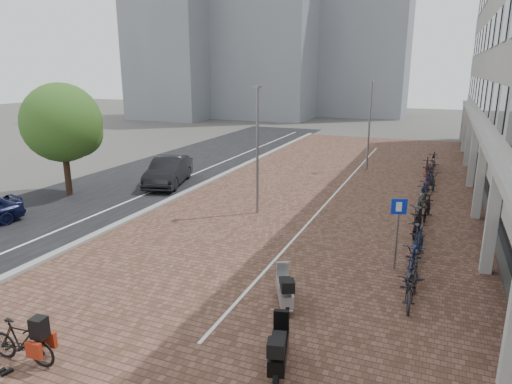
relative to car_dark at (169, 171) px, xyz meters
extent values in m
plane|color=#474442|center=(7.00, -10.07, -0.79)|extent=(140.00, 140.00, 0.00)
cube|color=brown|center=(9.00, 1.93, -0.78)|extent=(14.50, 42.00, 0.04)
cube|color=black|center=(-2.00, 1.93, -0.78)|extent=(8.00, 50.00, 0.03)
cube|color=gray|center=(1.90, 1.93, -0.72)|extent=(0.35, 42.00, 0.14)
cube|color=white|center=(0.00, 1.93, -0.76)|extent=(0.12, 44.00, 0.00)
cube|color=white|center=(9.20, 1.93, -0.75)|extent=(0.10, 30.00, 0.00)
cube|color=black|center=(16.60, 5.93, 0.91)|extent=(0.15, 38.00, 3.20)
cube|color=#ABABA5|center=(16.40, 5.93, 2.66)|extent=(1.60, 38.00, 0.30)
cube|color=#ABABA5|center=(15.80, -6.07, 0.91)|extent=(0.35, 0.35, 3.40)
cube|color=#ABABA5|center=(15.80, -0.07, 0.91)|extent=(0.35, 0.35, 3.40)
cube|color=#ABABA5|center=(15.80, 5.93, 0.91)|extent=(0.35, 0.35, 3.40)
cube|color=#ABABA5|center=(15.80, 11.93, 0.91)|extent=(0.35, 0.35, 3.40)
cube|color=#ABABA5|center=(15.80, 17.93, 0.91)|extent=(0.35, 0.35, 3.40)
cube|color=#ABABA5|center=(15.80, 23.93, 0.91)|extent=(0.35, 0.35, 3.40)
cube|color=gray|center=(3.00, 44.93, 12.21)|extent=(12.00, 10.00, 26.00)
cube|color=gray|center=(-19.00, 31.93, 9.21)|extent=(10.00, 10.00, 20.00)
imported|color=black|center=(0.00, 0.00, 0.00)|extent=(2.94, 5.05, 1.57)
imported|color=black|center=(5.92, -15.13, -0.27)|extent=(1.76, 0.61, 1.04)
cube|color=black|center=(5.92, -15.13, 0.20)|extent=(0.33, 0.31, 0.47)
cube|color=maroon|center=(5.70, -15.13, -0.21)|extent=(0.37, 0.13, 0.36)
cube|color=maroon|center=(6.14, -15.13, -0.21)|extent=(0.37, 0.13, 0.36)
cylinder|color=slate|center=(13.05, -6.90, 0.32)|extent=(0.07, 0.07, 2.21)
cube|color=#0D2BB2|center=(13.05, -6.93, 1.37)|extent=(0.48, 0.23, 0.50)
cylinder|color=slate|center=(6.65, -3.06, 2.02)|extent=(0.12, 0.12, 5.62)
cylinder|color=gray|center=(9.77, 8.16, 2.04)|extent=(0.12, 0.12, 5.65)
cylinder|color=#382619|center=(-3.58, -3.87, 0.47)|extent=(0.32, 0.32, 2.51)
sphere|color=#2E541C|center=(-3.58, -3.87, 2.98)|extent=(3.95, 3.95, 3.95)
sphere|color=#2E541C|center=(-3.14, -3.33, 2.44)|extent=(2.51, 2.51, 2.51)
imported|color=black|center=(13.65, -9.07, -0.27)|extent=(0.88, 2.03, 1.04)
imported|color=black|center=(13.74, -7.92, -0.26)|extent=(0.59, 1.77, 1.05)
imported|color=#151A3C|center=(13.63, -6.77, -0.27)|extent=(0.70, 1.98, 1.04)
imported|color=#16203C|center=(13.69, -5.62, -0.26)|extent=(0.75, 1.80, 1.05)
imported|color=black|center=(13.61, -4.47, -0.27)|extent=(0.79, 2.01, 1.04)
imported|color=black|center=(13.54, -3.32, -0.26)|extent=(0.70, 1.79, 1.05)
imported|color=black|center=(13.54, -2.17, -0.27)|extent=(0.81, 2.01, 1.04)
imported|color=black|center=(13.82, -1.02, -0.26)|extent=(0.67, 1.79, 1.05)
imported|color=#585550|center=(13.49, 0.13, -0.27)|extent=(0.94, 2.05, 1.04)
imported|color=#131535|center=(13.52, 1.28, -0.26)|extent=(0.60, 1.77, 1.05)
imported|color=black|center=(13.62, 2.43, -0.27)|extent=(0.78, 2.00, 1.04)
imported|color=#161A3E|center=(13.65, 3.58, -0.26)|extent=(0.55, 1.76, 1.05)
imported|color=black|center=(13.85, 4.73, -0.27)|extent=(0.96, 2.05, 1.04)
imported|color=#48131A|center=(13.53, 5.88, -0.26)|extent=(0.51, 1.75, 1.05)
imported|color=black|center=(13.69, 7.03, -0.27)|extent=(0.97, 2.05, 1.04)
imported|color=black|center=(13.44, 8.18, -0.26)|extent=(0.52, 1.76, 1.05)
imported|color=#55524E|center=(13.77, 9.33, -0.27)|extent=(0.87, 2.03, 1.04)
imported|color=black|center=(13.74, 10.48, -0.26)|extent=(0.63, 1.78, 1.05)
camera|label=1|loc=(14.06, -21.36, 5.57)|focal=31.95mm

